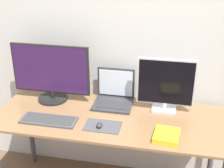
{
  "coord_description": "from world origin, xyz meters",
  "views": [
    {
      "loc": [
        0.42,
        -1.61,
        1.95
      ],
      "look_at": [
        -0.0,
        0.43,
        0.98
      ],
      "focal_mm": 50.0,
      "sensor_mm": 36.0,
      "label": 1
    }
  ],
  "objects_px": {
    "monitor_left": "(51,73)",
    "mouse": "(100,125)",
    "book": "(167,136)",
    "laptop": "(114,95)",
    "keyboard": "(49,120)",
    "monitor_right": "(166,85)"
  },
  "relations": [
    {
      "from": "monitor_left",
      "to": "mouse",
      "type": "relative_size",
      "value": 9.75
    },
    {
      "from": "monitor_left",
      "to": "keyboard",
      "type": "bearing_deg",
      "value": -73.83
    },
    {
      "from": "monitor_left",
      "to": "monitor_right",
      "type": "relative_size",
      "value": 1.48
    },
    {
      "from": "monitor_right",
      "to": "laptop",
      "type": "xyz_separation_m",
      "value": [
        -0.4,
        0.05,
        -0.15
      ]
    },
    {
      "from": "mouse",
      "to": "keyboard",
      "type": "bearing_deg",
      "value": 178.4
    },
    {
      "from": "monitor_left",
      "to": "laptop",
      "type": "xyz_separation_m",
      "value": [
        0.5,
        0.05,
        -0.17
      ]
    },
    {
      "from": "monitor_left",
      "to": "book",
      "type": "xyz_separation_m",
      "value": [
        0.94,
        -0.37,
        -0.21
      ]
    },
    {
      "from": "laptop",
      "to": "mouse",
      "type": "height_order",
      "value": "laptop"
    },
    {
      "from": "monitor_left",
      "to": "keyboard",
      "type": "relative_size",
      "value": 1.55
    },
    {
      "from": "monitor_left",
      "to": "laptop",
      "type": "distance_m",
      "value": 0.53
    },
    {
      "from": "book",
      "to": "mouse",
      "type": "bearing_deg",
      "value": 176.09
    },
    {
      "from": "monitor_left",
      "to": "monitor_right",
      "type": "height_order",
      "value": "monitor_left"
    },
    {
      "from": "laptop",
      "to": "book",
      "type": "relative_size",
      "value": 1.52
    },
    {
      "from": "mouse",
      "to": "book",
      "type": "relative_size",
      "value": 0.32
    },
    {
      "from": "monitor_right",
      "to": "monitor_left",
      "type": "bearing_deg",
      "value": -179.99
    },
    {
      "from": "monitor_left",
      "to": "monitor_right",
      "type": "distance_m",
      "value": 0.9
    },
    {
      "from": "monitor_right",
      "to": "mouse",
      "type": "distance_m",
      "value": 0.58
    },
    {
      "from": "keyboard",
      "to": "book",
      "type": "height_order",
      "value": "book"
    },
    {
      "from": "keyboard",
      "to": "book",
      "type": "distance_m",
      "value": 0.84
    },
    {
      "from": "keyboard",
      "to": "book",
      "type": "relative_size",
      "value": 2.03
    },
    {
      "from": "mouse",
      "to": "monitor_left",
      "type": "bearing_deg",
      "value": 144.78
    },
    {
      "from": "laptop",
      "to": "book",
      "type": "bearing_deg",
      "value": -43.74
    }
  ]
}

